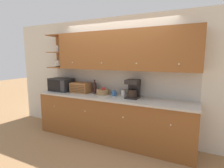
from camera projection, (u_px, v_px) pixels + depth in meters
ground_plane at (116, 134)px, 4.03m from camera, size 24.00×24.00×0.00m
wall_back at (117, 78)px, 3.86m from camera, size 5.76×0.06×2.60m
counter_unit at (110, 118)px, 3.69m from camera, size 3.38×0.63×0.95m
backsplash_panel at (116, 82)px, 3.84m from camera, size 3.36×0.01×0.55m
upper_cabinets at (120, 51)px, 3.52m from camera, size 3.36×0.39×0.78m
microwave at (61, 85)px, 4.20m from camera, size 0.53×0.37×0.31m
bread_box at (81, 88)px, 4.01m from camera, size 0.43×0.29×0.23m
wine_bottle at (95, 87)px, 3.91m from camera, size 0.09×0.09×0.31m
fruit_basket at (103, 92)px, 3.80m from camera, size 0.28×0.28×0.17m
mug at (114, 93)px, 3.65m from camera, size 0.10×0.09×0.11m
storage_canister at (124, 93)px, 3.63m from camera, size 0.11×0.11×0.14m
coffee_maker at (133, 89)px, 3.45m from camera, size 0.24×0.27×0.37m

